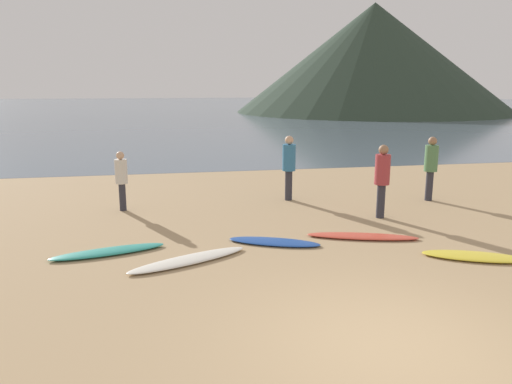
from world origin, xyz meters
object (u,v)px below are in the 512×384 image
person_0 (382,175)px  surfboard_4 (475,256)px  surfboard_3 (362,236)px  surfboard_0 (108,252)px  person_3 (289,163)px  person_2 (431,163)px  surfboard_1 (189,260)px  person_1 (121,176)px  surfboard_2 (274,242)px

person_0 → surfboard_4: bearing=156.1°
surfboard_3 → person_0: bearing=71.5°
surfboard_3 → surfboard_4: 2.26m
surfboard_0 → surfboard_3: bearing=-14.2°
person_3 → person_2: bearing=-10.3°
surfboard_0 → person_0: person_0 is taller
surfboard_3 → surfboard_4: surfboard_4 is taller
surfboard_1 → surfboard_4: (5.36, -0.82, -0.00)m
person_1 → person_3: person_3 is taller
surfboard_3 → person_2: size_ratio=1.31×
surfboard_1 → surfboard_2: (1.80, 0.76, -0.00)m
person_0 → surfboard_0: bearing=69.9°
surfboard_2 → surfboard_1: bearing=-133.4°
surfboard_0 → person_3: bearing=25.0°
surfboard_3 → surfboard_1: bearing=-150.9°
surfboard_1 → person_0: bearing=0.3°
surfboard_2 → person_0: (3.03, 1.50, 1.03)m
person_2 → person_3: bearing=-103.2°
surfboard_4 → person_2: 4.96m
person_2 → person_3: 3.98m
surfboard_0 → surfboard_1: 1.69m
person_3 → surfboard_2: bearing=-107.7°
surfboard_2 → person_2: (5.17, 2.99, 1.03)m
surfboard_4 → person_3: 5.91m
surfboard_4 → person_2: (1.62, 4.57, 1.03)m
person_1 → surfboard_3: bearing=96.7°
person_3 → person_0: bearing=-51.3°
surfboard_0 → surfboard_3: size_ratio=0.93×
surfboard_1 → surfboard_2: bearing=-1.9°
person_2 → surfboard_4: bearing=-21.4°
surfboard_2 → person_1: 4.81m
surfboard_0 → surfboard_4: (6.88, -1.56, -0.01)m
surfboard_1 → person_2: size_ratio=1.33×
surfboard_3 → person_2: bearing=60.2°
surfboard_3 → surfboard_4: (1.61, -1.59, 0.00)m
person_3 → person_1: bearing=-174.5°
surfboard_2 → person_1: bearing=157.7°
surfboard_1 → surfboard_4: surfboard_1 is taller
surfboard_0 → person_0: bearing=-1.1°
person_3 → surfboard_4: bearing=-65.9°
person_0 → person_2: 2.61m
surfboard_3 → person_2: (3.22, 2.98, 1.03)m
person_1 → person_3: 4.57m
surfboard_0 → person_2: bearing=5.0°
person_0 → person_1: (-6.31, 1.90, -0.15)m
surfboard_2 → surfboard_4: size_ratio=1.00×
surfboard_4 → person_1: person_1 is taller
surfboard_1 → surfboard_4: size_ratio=1.25×
person_1 → surfboard_1: bearing=59.2°
person_2 → surfboard_1: bearing=-63.6°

